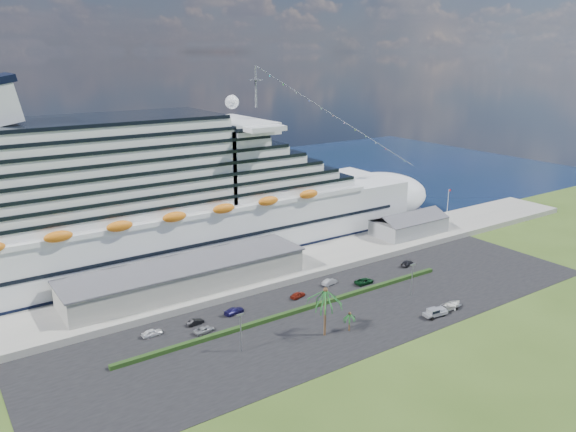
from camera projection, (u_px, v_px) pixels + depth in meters
ground at (373, 330)px, 121.12m from camera, size 420.00×420.00×0.00m
asphalt_lot at (340, 311)px, 129.83m from camera, size 140.00×38.00×0.12m
wharf at (273, 269)px, 152.61m from camera, size 240.00×20.00×1.80m
water at (151, 202)px, 224.28m from camera, size 420.00×160.00×0.02m
cruise_ship at (160, 206)px, 155.60m from camera, size 191.00×38.00×54.00m
terminal_building at (187, 275)px, 137.96m from camera, size 61.00×15.00×6.30m
port_shed at (409, 225)px, 179.69m from camera, size 24.00×12.31×7.37m
flagpole at (448, 205)px, 188.34m from camera, size 1.08×0.16×12.00m
hedge at (300, 310)px, 129.34m from camera, size 88.00×1.10×0.90m
lamp_post_left at (241, 328)px, 110.86m from camera, size 1.60×0.35×8.27m
lamp_post_right at (412, 276)px, 136.76m from camera, size 1.60×0.35×8.27m
palm_tall at (325, 296)px, 116.31m from camera, size 8.82×8.82×11.13m
palm_short at (350, 316)px, 119.65m from camera, size 3.53×3.53×4.56m
parked_car_0 at (152, 333)px, 118.26m from camera, size 4.44×1.89×1.50m
parked_car_1 at (195, 322)px, 123.13m from camera, size 3.97×1.68×1.27m
parked_car_2 at (204, 330)px, 119.74m from camera, size 4.77×2.61×1.27m
parked_car_3 at (234, 311)px, 128.30m from camera, size 5.39×3.04×1.47m
parked_car_4 at (298, 295)px, 136.75m from camera, size 4.51×2.65×1.44m
parked_car_5 at (330, 282)px, 144.34m from camera, size 4.76×2.37×1.50m
parked_car_6 at (364, 281)px, 144.85m from camera, size 5.30×2.45×1.47m
parked_car_7 at (407, 263)px, 157.37m from camera, size 5.39×3.69×1.45m
pickup_truck at (435, 312)px, 126.78m from camera, size 6.06×2.82×2.06m
boat_trailer at (453, 304)px, 130.46m from camera, size 6.51×4.55×1.83m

